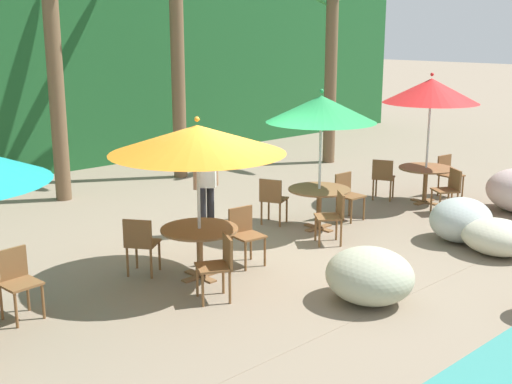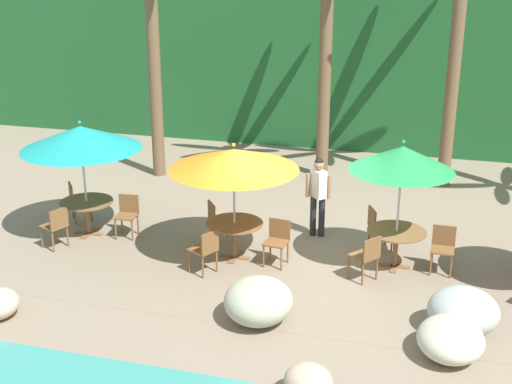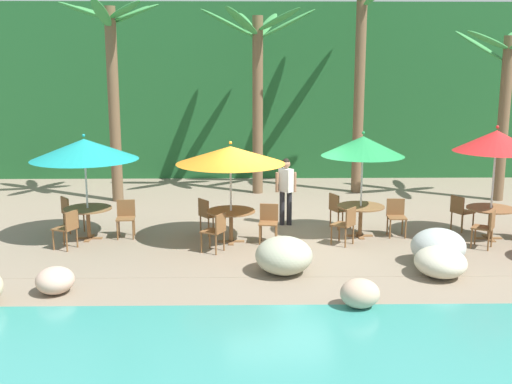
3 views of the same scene
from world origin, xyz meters
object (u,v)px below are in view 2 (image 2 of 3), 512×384
(chair_teal_seaward, at_px, (128,212))
(dining_table_orange, at_px, (235,229))
(chair_teal_inland, at_px, (77,199))
(chair_orange_inland, at_px, (217,219))
(dining_table_green, at_px, (396,237))
(umbrella_teal, at_px, (81,138))
(chair_orange_seaward, at_px, (278,238))
(chair_green_inland, at_px, (377,225))
(palm_tree_second, at_px, (327,28))
(palm_tree_nearest, at_px, (153,25))
(waiter_in_white, at_px, (318,191))
(dining_table_teal, at_px, (87,207))
(chair_orange_left, at_px, (206,248))
(chair_teal_left, at_px, (56,225))
(palm_tree_third, at_px, (459,5))
(chair_green_seaward, at_px, (443,246))
(umbrella_orange, at_px, (234,159))
(chair_green_left, at_px, (367,255))
(umbrella_green, at_px, (402,159))

(chair_teal_seaward, distance_m, dining_table_orange, 2.52)
(chair_teal_inland, xyz_separation_m, chair_orange_inland, (3.33, -0.29, 0.00))
(chair_teal_seaward, bearing_deg, dining_table_green, -0.51)
(umbrella_teal, relative_size, chair_teal_seaward, 2.82)
(chair_orange_seaward, xyz_separation_m, chair_green_inland, (1.74, 1.17, 0.00))
(dining_table_green, distance_m, palm_tree_second, 6.43)
(chair_teal_seaward, bearing_deg, palm_tree_nearest, 103.69)
(chair_teal_inland, bearing_deg, waiter_in_white, 6.29)
(chair_orange_seaward, bearing_deg, palm_tree_second, 91.40)
(dining_table_teal, xyz_separation_m, chair_teal_inland, (-0.59, 0.62, -0.10))
(umbrella_teal, relative_size, chair_orange_left, 2.82)
(chair_teal_left, relative_size, palm_tree_third, 0.13)
(chair_orange_inland, xyz_separation_m, chair_green_seaward, (4.45, -0.15, 0.00))
(chair_orange_left, relative_size, palm_tree_second, 0.15)
(chair_teal_left, relative_size, palm_tree_second, 0.15)
(dining_table_teal, height_order, palm_tree_third, palm_tree_third)
(chair_teal_seaward, relative_size, umbrella_orange, 0.36)
(umbrella_orange, relative_size, dining_table_green, 2.22)
(umbrella_teal, xyz_separation_m, waiter_in_white, (4.65, 1.20, -1.11))
(chair_orange_left, height_order, chair_green_inland, same)
(umbrella_teal, distance_m, umbrella_orange, 3.33)
(dining_table_teal, height_order, chair_teal_inland, chair_teal_inland)
(chair_green_left, height_order, palm_tree_second, palm_tree_second)
(umbrella_teal, height_order, chair_teal_seaward, umbrella_teal)
(chair_teal_inland, height_order, waiter_in_white, waiter_in_white)
(chair_orange_inland, height_order, palm_tree_second, palm_tree_second)
(dining_table_teal, xyz_separation_m, palm_tree_second, (4.03, 5.19, 3.21))
(chair_orange_seaward, bearing_deg, chair_orange_left, -145.59)
(dining_table_teal, distance_m, chair_green_left, 5.92)
(dining_table_teal, relative_size, chair_teal_seaward, 1.26)
(dining_table_green, bearing_deg, palm_tree_second, 114.48)
(palm_tree_nearest, xyz_separation_m, palm_tree_third, (7.24, 1.15, 0.52))
(umbrella_green, bearing_deg, dining_table_green, -165.96)
(chair_teal_left, relative_size, waiter_in_white, 0.51)
(chair_orange_seaward, distance_m, palm_tree_second, 6.42)
(umbrella_teal, xyz_separation_m, dining_table_teal, (0.00, -0.00, -1.49))
(umbrella_green, distance_m, waiter_in_white, 2.31)
(chair_teal_left, xyz_separation_m, chair_green_inland, (6.15, 1.68, 0.00))
(umbrella_teal, distance_m, waiter_in_white, 4.93)
(umbrella_teal, xyz_separation_m, umbrella_orange, (3.31, -0.31, -0.09))
(chair_orange_left, height_order, palm_tree_third, palm_tree_third)
(umbrella_orange, relative_size, palm_tree_second, 0.44)
(chair_orange_seaward, height_order, dining_table_green, chair_orange_seaward)
(chair_orange_inland, xyz_separation_m, umbrella_green, (3.60, -0.21, 1.63))
(chair_teal_seaward, xyz_separation_m, chair_green_left, (5.05, -0.78, 0.00))
(chair_orange_seaward, distance_m, chair_green_left, 1.75)
(chair_orange_seaward, distance_m, waiter_in_white, 1.66)
(chair_green_seaward, relative_size, waiter_in_white, 0.51)
(dining_table_green, height_order, waiter_in_white, waiter_in_white)
(chair_green_seaward, bearing_deg, waiter_in_white, 158.20)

